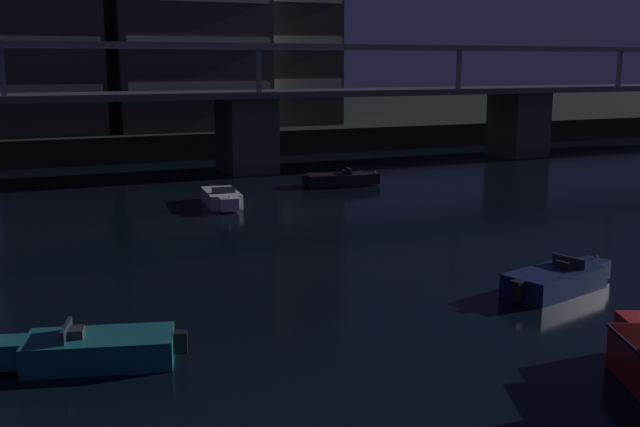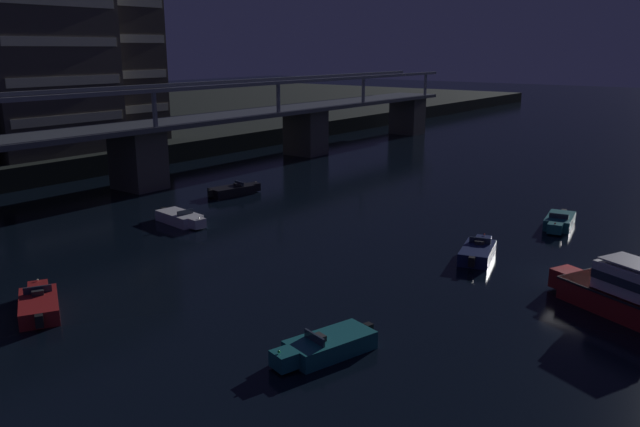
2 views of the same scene
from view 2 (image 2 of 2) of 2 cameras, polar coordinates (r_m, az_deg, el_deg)
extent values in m
plane|color=black|center=(39.34, 21.70, -5.47)|extent=(400.00, 400.00, 0.00)
cube|color=#4C4944|center=(61.71, -16.05, 4.71)|extent=(3.60, 4.40, 5.55)
cube|color=#4C4944|center=(78.93, -1.30, 7.33)|extent=(3.60, 4.40, 5.55)
cube|color=#4C4944|center=(99.49, 7.86, 8.72)|extent=(3.60, 4.40, 5.55)
cube|color=#3D424C|center=(61.29, -16.24, 7.47)|extent=(105.92, 6.40, 0.45)
cube|color=slate|center=(58.68, -14.77, 10.64)|extent=(105.92, 0.36, 0.36)
cube|color=slate|center=(63.35, -18.06, 10.67)|extent=(105.92, 0.36, 0.36)
cube|color=slate|center=(58.80, -14.67, 9.08)|extent=(0.30, 0.30, 3.20)
cube|color=slate|center=(70.24, -3.78, 10.35)|extent=(0.30, 0.30, 3.20)
cube|color=slate|center=(83.45, 3.92, 11.03)|extent=(0.30, 0.30, 3.20)
cube|color=slate|center=(97.72, 9.47, 11.40)|extent=(0.30, 0.30, 3.20)
cube|color=#423D38|center=(72.61, -23.98, 12.45)|extent=(13.24, 9.43, 18.77)
cube|color=beige|center=(68.81, -21.55, 7.91)|extent=(12.18, 0.10, 0.90)
cube|color=beige|center=(68.54, -21.85, 11.02)|extent=(12.18, 0.10, 0.90)
cube|color=beige|center=(68.47, -22.15, 14.15)|extent=(12.18, 0.10, 0.90)
cube|color=beige|center=(68.61, -22.47, 17.27)|extent=(12.18, 0.10, 0.90)
cube|color=#38332D|center=(79.65, -18.08, 13.31)|extent=(8.49, 8.69, 19.44)
cube|color=beige|center=(76.38, -15.83, 9.05)|extent=(7.81, 0.10, 0.90)
cube|color=beige|center=(76.13, -16.03, 11.96)|extent=(7.81, 0.10, 0.90)
cube|color=beige|center=(76.09, -16.24, 14.88)|extent=(7.81, 0.10, 0.90)
cube|color=beige|center=(76.24, -16.46, 17.79)|extent=(7.81, 0.10, 0.90)
cube|color=maroon|center=(37.23, 21.25, -5.44)|extent=(1.75, 1.58, 1.04)
cube|color=white|center=(34.62, 26.39, -5.35)|extent=(3.22, 3.78, 1.40)
cube|color=#283342|center=(34.61, 26.40, -5.27)|extent=(3.27, 3.83, 0.44)
cube|color=silver|center=(34.36, 26.55, -4.02)|extent=(2.89, 3.40, 0.08)
cube|color=maroon|center=(34.75, -23.98, -7.64)|extent=(3.45, 4.29, 0.80)
cube|color=maroon|center=(36.99, -24.02, -6.24)|extent=(1.30, 1.26, 0.70)
cube|color=#283342|center=(35.35, -24.09, -6.28)|extent=(1.23, 0.73, 0.36)
cube|color=#262628|center=(35.14, -24.07, -6.51)|extent=(0.68, 0.62, 0.24)
cube|color=black|center=(32.71, -23.95, -8.84)|extent=(0.49, 0.49, 0.60)
sphere|color=beige|center=(37.09, -24.10, -5.48)|extent=(0.12, 0.12, 0.12)
cube|color=silver|center=(49.08, -12.56, -0.38)|extent=(2.29, 4.11, 0.80)
cube|color=silver|center=(47.12, -10.97, -0.86)|extent=(1.10, 1.02, 0.70)
cube|color=#283342|center=(48.24, -12.05, 0.10)|extent=(1.35, 0.27, 0.36)
cube|color=#262628|center=(48.46, -12.21, 0.09)|extent=(0.61, 0.47, 0.24)
cube|color=black|center=(50.84, -13.88, 0.18)|extent=(0.40, 0.40, 0.60)
sphere|color=beige|center=(46.80, -10.83, -0.41)|extent=(0.12, 0.12, 0.12)
cube|color=#19234C|center=(40.96, 13.98, -3.47)|extent=(4.24, 2.75, 0.80)
cube|color=#19234C|center=(43.22, 14.49, -2.48)|extent=(1.12, 1.19, 0.70)
cube|color=#283342|center=(41.59, 14.21, -2.37)|extent=(0.44, 1.33, 0.36)
cube|color=#262628|center=(41.37, 14.16, -2.54)|extent=(0.53, 0.64, 0.24)
cube|color=black|center=(38.90, 13.49, -4.25)|extent=(0.44, 0.44, 0.60)
sphere|color=red|center=(43.34, 14.57, -1.84)|extent=(0.12, 0.12, 0.12)
cube|color=#196066|center=(27.98, 0.94, -11.74)|extent=(4.25, 2.79, 0.80)
cube|color=#196066|center=(26.71, -3.25, -13.00)|extent=(1.13, 1.20, 0.70)
cube|color=#283342|center=(27.27, -0.50, -11.12)|extent=(0.46, 1.33, 0.36)
cube|color=#262628|center=(27.43, -0.07, -11.10)|extent=(0.54, 0.65, 0.24)
cube|color=black|center=(29.18, 4.34, -10.40)|extent=(0.44, 0.44, 0.60)
sphere|color=#33D84C|center=(26.39, -3.73, -12.32)|extent=(0.12, 0.12, 0.12)
cube|color=black|center=(57.48, -7.97, 2.02)|extent=(4.20, 2.60, 0.80)
cube|color=black|center=(58.75, -5.99, 2.41)|extent=(1.09, 1.16, 0.70)
cube|color=#283342|center=(57.81, -7.28, 2.71)|extent=(0.39, 1.34, 0.36)
cube|color=#262628|center=(57.69, -7.49, 2.61)|extent=(0.51, 0.63, 0.24)
cube|color=black|center=(56.38, -9.83, 1.80)|extent=(0.43, 0.43, 0.60)
sphere|color=beige|center=(58.80, -5.80, 2.85)|extent=(0.12, 0.12, 0.12)
cube|color=#196066|center=(50.26, 20.77, -0.64)|extent=(4.16, 2.44, 0.80)
cube|color=#196066|center=(47.93, 20.40, -1.26)|extent=(1.06, 1.13, 0.70)
cube|color=#283342|center=(49.30, 20.70, -0.22)|extent=(0.33, 1.35, 0.36)
cube|color=#262628|center=(49.55, 20.73, -0.22)|extent=(0.49, 0.62, 0.24)
cube|color=black|center=(52.31, 21.09, 0.02)|extent=(0.42, 0.42, 0.60)
sphere|color=red|center=(47.58, 20.40, -0.84)|extent=(0.12, 0.12, 0.12)
camera|label=1|loc=(18.99, 53.13, -6.03)|focal=43.33mm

